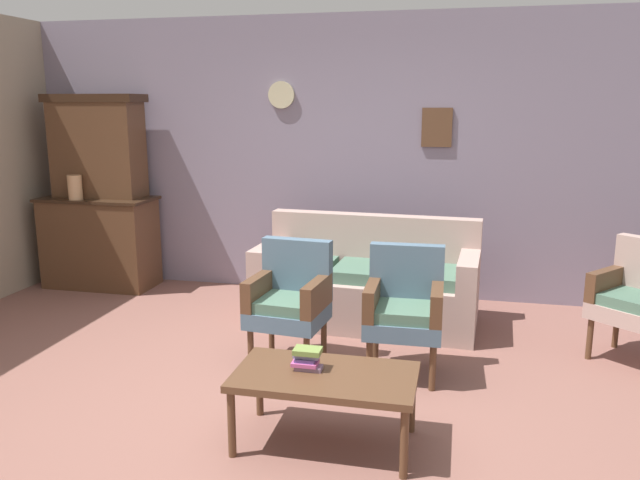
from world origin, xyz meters
name	(u,v)px	position (x,y,z in m)	size (l,w,h in m)	color
ground_plane	(263,409)	(0.00, 0.00, 0.00)	(7.68, 7.68, 0.00)	#84564C
wall_back_with_decor	(343,157)	(0.00, 2.63, 1.35)	(6.40, 0.09, 2.70)	gray
side_cabinet	(100,242)	(-2.47, 2.25, 0.47)	(1.16, 0.55, 0.93)	brown
cabinet_upper_hutch	(98,146)	(-2.47, 2.33, 1.45)	(0.99, 0.38, 1.03)	brown
vase_on_cabinet	(75,187)	(-2.60, 2.08, 1.05)	(0.14, 0.14, 0.25)	tan
floral_couch	(367,285)	(0.39, 1.76, 0.33)	(1.92, 0.91, 0.90)	tan
armchair_near_couch_end	(290,298)	(-0.02, 0.73, 0.50)	(0.57, 0.54, 0.90)	slate
armchair_near_cabinet	(405,305)	(0.80, 0.73, 0.50)	(0.53, 0.50, 0.90)	slate
wingback_chair_by_fireplace	(639,296)	(2.45, 1.34, 0.50)	(0.71, 0.71, 0.90)	tan
coffee_table	(325,381)	(0.47, -0.31, 0.38)	(1.00, 0.56, 0.42)	brown
book_stack_on_table	(307,358)	(0.35, -0.28, 0.48)	(0.17, 0.11, 0.12)	slate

